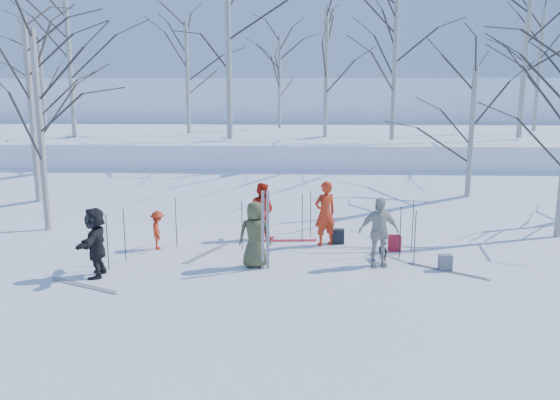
{
  "coord_description": "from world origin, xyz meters",
  "views": [
    {
      "loc": [
        0.66,
        -12.64,
        4.09
      ],
      "look_at": [
        0.0,
        1.5,
        1.3
      ],
      "focal_mm": 35.0,
      "sensor_mm": 36.0,
      "label": 1
    }
  ],
  "objects_px": {
    "skier_red_north": "(325,213)",
    "skier_redor_behind": "(262,211)",
    "backpack_grey": "(445,263)",
    "backpack_red": "(394,243)",
    "dog": "(384,251)",
    "skier_grey_west": "(96,242)",
    "skier_red_seated": "(158,230)",
    "backpack_dark": "(338,236)",
    "skier_cream_east": "(379,232)",
    "skier_olive_center": "(255,235)"
  },
  "relations": [
    {
      "from": "skier_redor_behind",
      "to": "backpack_grey",
      "type": "height_order",
      "value": "skier_redor_behind"
    },
    {
      "from": "skier_red_north",
      "to": "backpack_red",
      "type": "bearing_deg",
      "value": 136.99
    },
    {
      "from": "backpack_grey",
      "to": "skier_red_north",
      "type": "bearing_deg",
      "value": 143.17
    },
    {
      "from": "skier_grey_west",
      "to": "skier_olive_center",
      "type": "bearing_deg",
      "value": 98.53
    },
    {
      "from": "skier_red_north",
      "to": "skier_redor_behind",
      "type": "distance_m",
      "value": 1.88
    },
    {
      "from": "skier_red_seated",
      "to": "backpack_dark",
      "type": "relative_size",
      "value": 2.59
    },
    {
      "from": "skier_red_seated",
      "to": "dog",
      "type": "height_order",
      "value": "skier_red_seated"
    },
    {
      "from": "skier_redor_behind",
      "to": "skier_red_seated",
      "type": "xyz_separation_m",
      "value": [
        -2.66,
        -1.22,
        -0.29
      ]
    },
    {
      "from": "dog",
      "to": "backpack_grey",
      "type": "distance_m",
      "value": 1.5
    },
    {
      "from": "skier_red_north",
      "to": "backpack_red",
      "type": "relative_size",
      "value": 4.2
    },
    {
      "from": "skier_red_north",
      "to": "skier_red_seated",
      "type": "relative_size",
      "value": 1.71
    },
    {
      "from": "skier_redor_behind",
      "to": "backpack_dark",
      "type": "xyz_separation_m",
      "value": [
        2.14,
        -0.45,
        -0.6
      ]
    },
    {
      "from": "skier_red_north",
      "to": "backpack_grey",
      "type": "height_order",
      "value": "skier_red_north"
    },
    {
      "from": "skier_cream_east",
      "to": "skier_grey_west",
      "type": "bearing_deg",
      "value": -179.85
    },
    {
      "from": "skier_red_seated",
      "to": "backpack_red",
      "type": "relative_size",
      "value": 2.46
    },
    {
      "from": "skier_cream_east",
      "to": "skier_grey_west",
      "type": "height_order",
      "value": "skier_cream_east"
    },
    {
      "from": "skier_red_north",
      "to": "skier_grey_west",
      "type": "xyz_separation_m",
      "value": [
        -5.24,
        -2.83,
        -0.09
      ]
    },
    {
      "from": "skier_red_seated",
      "to": "skier_cream_east",
      "type": "distance_m",
      "value": 5.77
    },
    {
      "from": "backpack_dark",
      "to": "skier_olive_center",
      "type": "bearing_deg",
      "value": -133.94
    },
    {
      "from": "dog",
      "to": "backpack_red",
      "type": "relative_size",
      "value": 1.32
    },
    {
      "from": "skier_redor_behind",
      "to": "backpack_red",
      "type": "height_order",
      "value": "skier_redor_behind"
    },
    {
      "from": "skier_red_north",
      "to": "skier_grey_west",
      "type": "relative_size",
      "value": 1.11
    },
    {
      "from": "skier_cream_east",
      "to": "skier_grey_west",
      "type": "xyz_separation_m",
      "value": [
        -6.45,
        -1.06,
        -0.04
      ]
    },
    {
      "from": "skier_red_seated",
      "to": "backpack_dark",
      "type": "distance_m",
      "value": 4.87
    },
    {
      "from": "skier_red_north",
      "to": "skier_grey_west",
      "type": "distance_m",
      "value": 5.96
    },
    {
      "from": "skier_olive_center",
      "to": "skier_redor_behind",
      "type": "xyz_separation_m",
      "value": [
        -0.05,
        2.62,
        0.01
      ]
    },
    {
      "from": "skier_grey_west",
      "to": "backpack_grey",
      "type": "bearing_deg",
      "value": 90.78
    },
    {
      "from": "skier_grey_west",
      "to": "backpack_red",
      "type": "bearing_deg",
      "value": 103.61
    },
    {
      "from": "backpack_red",
      "to": "skier_redor_behind",
      "type": "bearing_deg",
      "value": 162.9
    },
    {
      "from": "skier_redor_behind",
      "to": "skier_red_north",
      "type": "bearing_deg",
      "value": -174.01
    },
    {
      "from": "skier_redor_behind",
      "to": "dog",
      "type": "height_order",
      "value": "skier_redor_behind"
    },
    {
      "from": "backpack_grey",
      "to": "backpack_red",
      "type": "bearing_deg",
      "value": 120.73
    },
    {
      "from": "skier_redor_behind",
      "to": "dog",
      "type": "relative_size",
      "value": 2.91
    },
    {
      "from": "backpack_dark",
      "to": "skier_grey_west",
      "type": "bearing_deg",
      "value": -151.87
    },
    {
      "from": "skier_redor_behind",
      "to": "dog",
      "type": "xyz_separation_m",
      "value": [
        3.21,
        -1.94,
        -0.57
      ]
    },
    {
      "from": "skier_grey_west",
      "to": "backpack_red",
      "type": "xyz_separation_m",
      "value": [
        7.05,
        2.34,
        -0.59
      ]
    },
    {
      "from": "skier_red_seated",
      "to": "backpack_grey",
      "type": "distance_m",
      "value": 7.34
    },
    {
      "from": "backpack_dark",
      "to": "skier_red_north",
      "type": "bearing_deg",
      "value": -155.56
    },
    {
      "from": "backpack_red",
      "to": "backpack_dark",
      "type": "distance_m",
      "value": 1.59
    },
    {
      "from": "backpack_red",
      "to": "backpack_dark",
      "type": "height_order",
      "value": "backpack_red"
    },
    {
      "from": "backpack_grey",
      "to": "backpack_dark",
      "type": "height_order",
      "value": "backpack_dark"
    },
    {
      "from": "skier_cream_east",
      "to": "skier_redor_behind",
      "type": "bearing_deg",
      "value": 132.17
    },
    {
      "from": "skier_cream_east",
      "to": "dog",
      "type": "height_order",
      "value": "skier_cream_east"
    },
    {
      "from": "skier_grey_west",
      "to": "skier_redor_behind",
      "type": "bearing_deg",
      "value": 130.09
    },
    {
      "from": "skier_olive_center",
      "to": "skier_cream_east",
      "type": "bearing_deg",
      "value": -179.5
    },
    {
      "from": "skier_red_north",
      "to": "skier_grey_west",
      "type": "height_order",
      "value": "skier_red_north"
    },
    {
      "from": "skier_red_seated",
      "to": "skier_cream_east",
      "type": "relative_size",
      "value": 0.62
    },
    {
      "from": "backpack_dark",
      "to": "skier_red_seated",
      "type": "bearing_deg",
      "value": -170.9
    },
    {
      "from": "skier_olive_center",
      "to": "dog",
      "type": "height_order",
      "value": "skier_olive_center"
    },
    {
      "from": "skier_red_seated",
      "to": "backpack_grey",
      "type": "bearing_deg",
      "value": -116.96
    }
  ]
}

